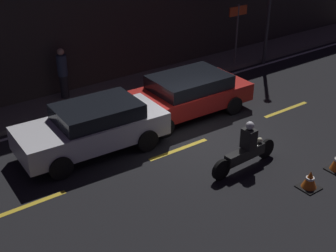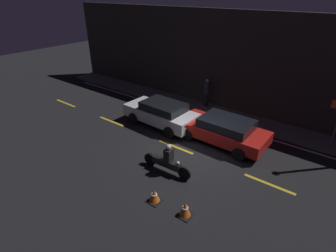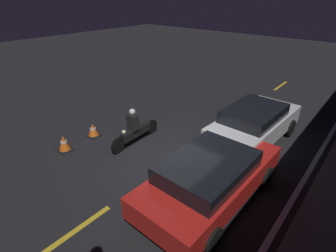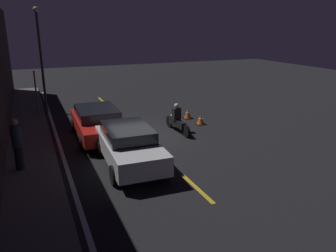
{
  "view_description": "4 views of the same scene",
  "coord_description": "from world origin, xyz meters",
  "px_view_note": "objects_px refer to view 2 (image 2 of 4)",
  "views": [
    {
      "loc": [
        -7.97,
        -9.14,
        6.77
      ],
      "look_at": [
        -1.45,
        -0.1,
        0.94
      ],
      "focal_mm": 50.0,
      "sensor_mm": 36.0,
      "label": 1
    },
    {
      "loc": [
        5.15,
        -8.76,
        6.79
      ],
      "look_at": [
        -1.74,
        0.37,
        0.75
      ],
      "focal_mm": 28.0,
      "sensor_mm": 36.0,
      "label": 2
    },
    {
      "loc": [
        5.32,
        4.34,
        4.88
      ],
      "look_at": [
        -0.37,
        -0.45,
        1.04
      ],
      "focal_mm": 28.0,
      "sensor_mm": 36.0,
      "label": 3
    },
    {
      "loc": [
        -13.45,
        4.38,
        4.75
      ],
      "look_at": [
        -2.01,
        -0.53,
        0.95
      ],
      "focal_mm": 35.0,
      "sensor_mm": 36.0,
      "label": 4
    }
  ],
  "objects_px": {
    "sedan_white": "(161,113)",
    "pedestrian": "(206,92)",
    "traffic_cone_mid": "(185,209)",
    "traffic_cone_near": "(154,196)",
    "motorcycle": "(167,161)",
    "taxi_red": "(223,130)"
  },
  "relations": [
    {
      "from": "sedan_white",
      "to": "traffic_cone_mid",
      "type": "xyz_separation_m",
      "value": [
        4.7,
        -4.67,
        -0.48
      ]
    },
    {
      "from": "taxi_red",
      "to": "traffic_cone_near",
      "type": "height_order",
      "value": "taxi_red"
    },
    {
      "from": "taxi_red",
      "to": "traffic_cone_near",
      "type": "distance_m",
      "value": 5.16
    },
    {
      "from": "motorcycle",
      "to": "traffic_cone_mid",
      "type": "distance_m",
      "value": 2.46
    },
    {
      "from": "sedan_white",
      "to": "motorcycle",
      "type": "height_order",
      "value": "sedan_white"
    },
    {
      "from": "traffic_cone_near",
      "to": "pedestrian",
      "type": "bearing_deg",
      "value": 107.88
    },
    {
      "from": "motorcycle",
      "to": "pedestrian",
      "type": "xyz_separation_m",
      "value": [
        -2.03,
        6.74,
        0.5
      ]
    },
    {
      "from": "taxi_red",
      "to": "traffic_cone_mid",
      "type": "relative_size",
      "value": 8.01
    },
    {
      "from": "taxi_red",
      "to": "traffic_cone_mid",
      "type": "distance_m",
      "value": 5.2
    },
    {
      "from": "sedan_white",
      "to": "traffic_cone_near",
      "type": "height_order",
      "value": "sedan_white"
    },
    {
      "from": "sedan_white",
      "to": "pedestrian",
      "type": "xyz_separation_m",
      "value": [
        0.76,
        3.57,
        0.3
      ]
    },
    {
      "from": "traffic_cone_near",
      "to": "taxi_red",
      "type": "bearing_deg",
      "value": 89.33
    },
    {
      "from": "motorcycle",
      "to": "taxi_red",
      "type": "bearing_deg",
      "value": 75.74
    },
    {
      "from": "taxi_red",
      "to": "motorcycle",
      "type": "xyz_separation_m",
      "value": [
        -0.73,
        -3.53,
        -0.16
      ]
    },
    {
      "from": "pedestrian",
      "to": "traffic_cone_mid",
      "type": "bearing_deg",
      "value": -64.45
    },
    {
      "from": "traffic_cone_mid",
      "to": "pedestrian",
      "type": "distance_m",
      "value": 9.18
    },
    {
      "from": "sedan_white",
      "to": "taxi_red",
      "type": "distance_m",
      "value": 3.53
    },
    {
      "from": "sedan_white",
      "to": "pedestrian",
      "type": "bearing_deg",
      "value": -99.62
    },
    {
      "from": "sedan_white",
      "to": "pedestrian",
      "type": "relative_size",
      "value": 2.4
    },
    {
      "from": "sedan_white",
      "to": "motorcycle",
      "type": "relative_size",
      "value": 1.85
    },
    {
      "from": "sedan_white",
      "to": "motorcycle",
      "type": "bearing_deg",
      "value": 133.65
    },
    {
      "from": "pedestrian",
      "to": "traffic_cone_near",
      "type": "bearing_deg",
      "value": -72.12
    }
  ]
}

